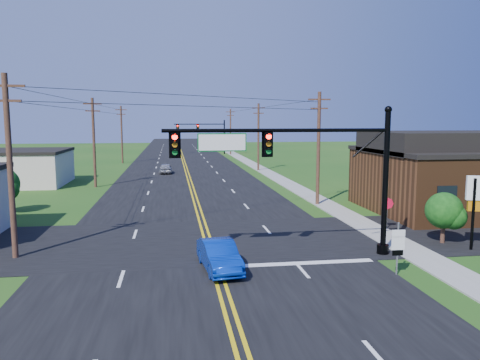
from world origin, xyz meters
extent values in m
plane|color=#184614|center=(0.00, 0.00, 0.00)|extent=(260.00, 260.00, 0.00)
cube|color=black|center=(0.00, 50.00, 0.02)|extent=(16.00, 220.00, 0.04)
cube|color=black|center=(0.00, 12.00, 0.02)|extent=(70.00, 10.00, 0.04)
cube|color=gray|center=(10.50, 40.00, 0.04)|extent=(2.00, 160.00, 0.08)
cylinder|color=black|center=(8.80, 8.00, 3.60)|extent=(0.28, 0.28, 7.20)
cylinder|color=black|center=(8.80, 8.00, 0.25)|extent=(0.60, 0.60, 0.50)
sphere|color=black|center=(8.80, 8.00, 7.30)|extent=(0.36, 0.36, 0.36)
cylinder|color=black|center=(3.30, 8.00, 6.30)|extent=(11.00, 0.18, 0.18)
cube|color=#05611F|center=(0.60, 8.00, 5.75)|extent=(2.30, 0.06, 0.85)
cylinder|color=black|center=(8.80, 80.00, 3.60)|extent=(0.28, 0.28, 7.20)
cylinder|color=black|center=(8.80, 80.00, 0.25)|extent=(0.60, 0.60, 0.50)
sphere|color=black|center=(8.80, 80.00, 7.30)|extent=(0.36, 0.36, 0.36)
cylinder|color=black|center=(3.80, 80.00, 6.00)|extent=(10.00, 0.18, 0.18)
cube|color=#05611F|center=(0.60, 80.00, 5.45)|extent=(2.30, 0.06, 0.85)
cube|color=#522E17|center=(20.00, 18.00, 2.20)|extent=(14.00, 11.00, 4.40)
cube|color=black|center=(20.00, 18.00, 4.55)|extent=(14.20, 11.20, 0.30)
cube|color=beige|center=(-19.00, 38.00, 1.70)|extent=(12.00, 9.00, 3.40)
cube|color=black|center=(-19.00, 38.00, 3.55)|extent=(12.20, 9.20, 0.30)
cylinder|color=#3A231A|center=(-9.50, 10.00, 4.50)|extent=(0.28, 0.28, 9.00)
cube|color=#3A231A|center=(-9.50, 10.00, 8.40)|extent=(1.80, 0.12, 0.12)
cube|color=#3A231A|center=(-9.50, 10.00, 7.70)|extent=(1.40, 0.12, 0.12)
cylinder|color=#3A231A|center=(-9.50, 35.00, 4.50)|extent=(0.28, 0.28, 9.00)
cube|color=#3A231A|center=(-9.50, 35.00, 8.40)|extent=(1.80, 0.12, 0.12)
cube|color=#3A231A|center=(-9.50, 35.00, 7.70)|extent=(1.40, 0.12, 0.12)
cylinder|color=#3A231A|center=(-9.50, 62.00, 4.50)|extent=(0.28, 0.28, 9.00)
cube|color=#3A231A|center=(-9.50, 62.00, 8.40)|extent=(1.80, 0.12, 0.12)
cube|color=#3A231A|center=(-9.50, 62.00, 7.70)|extent=(1.40, 0.12, 0.12)
cylinder|color=#3A231A|center=(9.80, 22.00, 4.50)|extent=(0.28, 0.28, 9.00)
cube|color=#3A231A|center=(9.80, 22.00, 8.40)|extent=(1.80, 0.12, 0.12)
cube|color=#3A231A|center=(9.80, 22.00, 7.70)|extent=(1.40, 0.12, 0.12)
cylinder|color=#3A231A|center=(9.80, 48.00, 4.50)|extent=(0.28, 0.28, 9.00)
cube|color=#3A231A|center=(9.80, 48.00, 8.40)|extent=(1.80, 0.12, 0.12)
cube|color=#3A231A|center=(9.80, 48.00, 7.70)|extent=(1.40, 0.12, 0.12)
cylinder|color=#3A231A|center=(9.80, 78.00, 4.50)|extent=(0.28, 0.28, 9.00)
cube|color=#3A231A|center=(9.80, 78.00, 8.40)|extent=(1.80, 0.12, 0.12)
cube|color=#3A231A|center=(9.80, 78.00, 7.70)|extent=(1.40, 0.12, 0.12)
cylinder|color=#3A231A|center=(16.00, 26.00, 0.92)|extent=(0.24, 0.24, 1.85)
sphere|color=#0E3B0F|center=(16.00, 26.00, 2.60)|extent=(3.00, 3.00, 3.00)
cylinder|color=#3A231A|center=(13.00, 9.50, 0.66)|extent=(0.24, 0.24, 1.32)
sphere|color=#0E3B0F|center=(13.00, 9.50, 1.86)|extent=(2.00, 2.00, 2.00)
cylinder|color=#3A231A|center=(-14.00, 22.00, 0.77)|extent=(0.24, 0.24, 1.54)
sphere|color=#0E3B0F|center=(-14.00, 22.00, 2.17)|extent=(2.40, 2.40, 2.40)
imported|color=#072FAC|center=(0.29, 6.60, 0.66)|extent=(1.88, 4.17, 1.33)
imported|color=#A2A3A7|center=(-2.56, 46.31, 0.65)|extent=(1.55, 3.83, 1.30)
cylinder|color=slate|center=(7.95, 4.83, 1.19)|extent=(0.08, 0.08, 2.38)
cube|color=white|center=(7.95, 4.79, 1.89)|extent=(0.60, 0.07, 0.32)
cube|color=white|center=(7.95, 4.79, 1.46)|extent=(0.60, 0.07, 0.59)
cube|color=black|center=(7.95, 4.79, 1.03)|extent=(0.49, 0.06, 0.24)
cylinder|color=slate|center=(11.43, 13.07, 0.94)|extent=(0.08, 0.08, 1.89)
cylinder|color=red|center=(11.43, 13.05, 1.66)|extent=(0.69, 0.26, 0.72)
cylinder|color=black|center=(13.71, 8.01, 1.91)|extent=(0.19, 0.19, 3.81)
camera|label=1|loc=(-1.75, -13.84, 6.78)|focal=35.00mm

